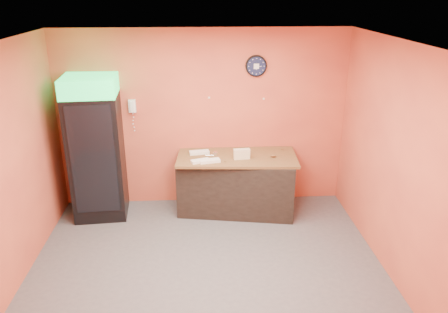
{
  "coord_description": "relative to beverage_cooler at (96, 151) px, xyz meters",
  "views": [
    {
      "loc": [
        -0.07,
        -4.61,
        3.34
      ],
      "look_at": [
        0.25,
        0.6,
        1.31
      ],
      "focal_mm": 35.0,
      "sensor_mm": 36.0,
      "label": 1
    }
  ],
  "objects": [
    {
      "name": "right_wall",
      "position": [
        3.86,
        -1.6,
        0.34
      ],
      "size": [
        0.02,
        4.0,
        2.8
      ],
      "primitive_type": "cube",
      "color": "#DE613E",
      "rests_on": "floor"
    },
    {
      "name": "sub_roll_stack",
      "position": [
        2.18,
        -0.12,
        -0.06
      ],
      "size": [
        0.25,
        0.11,
        0.15
      ],
      "rotation": [
        0.0,
        0.0,
        0.09
      ],
      "color": "#F1E6BB",
      "rests_on": "butcher_paper"
    },
    {
      "name": "wall_phone",
      "position": [
        0.54,
        0.35,
        0.59
      ],
      "size": [
        0.11,
        0.1,
        0.2
      ],
      "color": "white",
      "rests_on": "back_wall"
    },
    {
      "name": "prep_counter",
      "position": [
        2.12,
        0.0,
        -0.62
      ],
      "size": [
        1.88,
        1.08,
        0.89
      ],
      "primitive_type": "cube",
      "rotation": [
        0.0,
        0.0,
        -0.17
      ],
      "color": "black",
      "rests_on": "floor"
    },
    {
      "name": "floor",
      "position": [
        1.61,
        -1.6,
        -1.06
      ],
      "size": [
        4.5,
        4.5,
        0.0
      ],
      "primitive_type": "plane",
      "color": "#47474C",
      "rests_on": "ground"
    },
    {
      "name": "butcher_paper",
      "position": [
        2.12,
        0.0,
        -0.15
      ],
      "size": [
        1.87,
        0.99,
        0.04
      ],
      "primitive_type": "cube",
      "rotation": [
        0.0,
        0.0,
        -0.07
      ],
      "color": "brown",
      "rests_on": "prep_counter"
    },
    {
      "name": "wrapped_sandwich_left",
      "position": [
        1.56,
        -0.22,
        -0.11
      ],
      "size": [
        0.3,
        0.19,
        0.04
      ],
      "primitive_type": "cube",
      "rotation": [
        0.0,
        0.0,
        0.34
      ],
      "color": "white",
      "rests_on": "butcher_paper"
    },
    {
      "name": "wrapped_sandwich_mid",
      "position": [
        1.7,
        -0.23,
        -0.11
      ],
      "size": [
        0.32,
        0.18,
        0.04
      ],
      "primitive_type": "cube",
      "rotation": [
        0.0,
        0.0,
        0.2
      ],
      "color": "white",
      "rests_on": "butcher_paper"
    },
    {
      "name": "left_wall",
      "position": [
        -0.64,
        -1.6,
        0.34
      ],
      "size": [
        0.02,
        4.0,
        2.8
      ],
      "primitive_type": "cube",
      "color": "#DE613E",
      "rests_on": "floor"
    },
    {
      "name": "wrapped_sandwich_right",
      "position": [
        1.54,
        0.13,
        -0.11
      ],
      "size": [
        0.32,
        0.17,
        0.04
      ],
      "primitive_type": "cube",
      "rotation": [
        0.0,
        0.0,
        0.16
      ],
      "color": "white",
      "rests_on": "butcher_paper"
    },
    {
      "name": "ceiling",
      "position": [
        1.61,
        -1.6,
        1.74
      ],
      "size": [
        4.5,
        4.0,
        0.02
      ],
      "primitive_type": "cube",
      "color": "white",
      "rests_on": "back_wall"
    },
    {
      "name": "wall_clock",
      "position": [
        2.43,
        0.37,
        1.17
      ],
      "size": [
        0.33,
        0.06,
        0.33
      ],
      "color": "black",
      "rests_on": "back_wall"
    },
    {
      "name": "back_wall",
      "position": [
        1.61,
        0.4,
        0.34
      ],
      "size": [
        4.5,
        0.02,
        2.8
      ],
      "primitive_type": "cube",
      "color": "#DE613E",
      "rests_on": "floor"
    },
    {
      "name": "kitchen_tool",
      "position": [
        1.79,
        0.02,
        -0.1
      ],
      "size": [
        0.06,
        0.06,
        0.06
      ],
      "primitive_type": "cylinder",
      "color": "silver",
      "rests_on": "butcher_paper"
    },
    {
      "name": "beverage_cooler",
      "position": [
        0.0,
        0.0,
        0.0
      ],
      "size": [
        0.81,
        0.82,
        2.17
      ],
      "rotation": [
        0.0,
        0.0,
        0.07
      ],
      "color": "black",
      "rests_on": "floor"
    }
  ]
}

